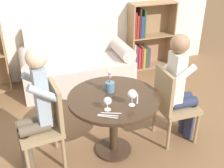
# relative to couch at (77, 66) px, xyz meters

# --- Properties ---
(ground_plane) EXTENTS (16.00, 16.00, 0.00)m
(ground_plane) POSITION_rel_couch_xyz_m (0.00, -1.71, -0.31)
(ground_plane) COLOR brown
(round_table) EXTENTS (0.94, 0.94, 0.70)m
(round_table) POSITION_rel_couch_xyz_m (0.00, -1.71, 0.25)
(round_table) COLOR #382619
(round_table) RESTS_ON ground_plane
(couch) EXTENTS (1.69, 0.80, 0.92)m
(couch) POSITION_rel_couch_xyz_m (0.00, 0.00, 0.00)
(couch) COLOR beige
(couch) RESTS_ON ground_plane
(bookshelf_right) EXTENTS (0.80, 0.28, 1.16)m
(bookshelf_right) POSITION_rel_couch_xyz_m (1.31, 0.27, 0.21)
(bookshelf_right) COLOR #93704C
(bookshelf_right) RESTS_ON ground_plane
(chair_left) EXTENTS (0.45, 0.45, 0.90)m
(chair_left) POSITION_rel_couch_xyz_m (-0.69, -1.63, 0.18)
(chair_left) COLOR #937A56
(chair_left) RESTS_ON ground_plane
(chair_right) EXTENTS (0.43, 0.43, 0.90)m
(chair_right) POSITION_rel_couch_xyz_m (0.69, -1.72, 0.18)
(chair_right) COLOR #937A56
(chair_right) RESTS_ON ground_plane
(person_left) EXTENTS (0.44, 0.36, 1.30)m
(person_left) POSITION_rel_couch_xyz_m (-0.77, -1.64, 0.37)
(person_left) COLOR brown
(person_left) RESTS_ON ground_plane
(person_right) EXTENTS (0.42, 0.35, 1.29)m
(person_right) POSITION_rel_couch_xyz_m (0.77, -1.72, 0.37)
(person_right) COLOR #282D47
(person_right) RESTS_ON ground_plane
(wine_glass_left) EXTENTS (0.08, 0.08, 0.13)m
(wine_glass_left) POSITION_rel_couch_xyz_m (-0.14, -1.91, 0.48)
(wine_glass_left) COLOR white
(wine_glass_left) RESTS_ON round_table
(wine_glass_right) EXTENTS (0.09, 0.09, 0.17)m
(wine_glass_right) POSITION_rel_couch_xyz_m (0.11, -1.91, 0.51)
(wine_glass_right) COLOR white
(wine_glass_right) RESTS_ON round_table
(flower_vase) EXTENTS (0.10, 0.10, 0.25)m
(flower_vase) POSITION_rel_couch_xyz_m (0.00, -1.59, 0.47)
(flower_vase) COLOR slate
(flower_vase) RESTS_ON round_table
(knife_left_setting) EXTENTS (0.09, 0.18, 0.00)m
(knife_left_setting) POSITION_rel_couch_xyz_m (0.21, -1.83, 0.39)
(knife_left_setting) COLOR silver
(knife_left_setting) RESTS_ON round_table
(fork_left_setting) EXTENTS (0.17, 0.11, 0.00)m
(fork_left_setting) POSITION_rel_couch_xyz_m (-0.17, -2.02, 0.39)
(fork_left_setting) COLOR silver
(fork_left_setting) RESTS_ON round_table
(knife_right_setting) EXTENTS (0.18, 0.09, 0.00)m
(knife_right_setting) POSITION_rel_couch_xyz_m (-0.12, -1.98, 0.39)
(knife_right_setting) COLOR silver
(knife_right_setting) RESTS_ON round_table
(fork_right_setting) EXTENTS (0.17, 0.10, 0.00)m
(fork_right_setting) POSITION_rel_couch_xyz_m (-0.16, -2.00, 0.39)
(fork_right_setting) COLOR silver
(fork_right_setting) RESTS_ON round_table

